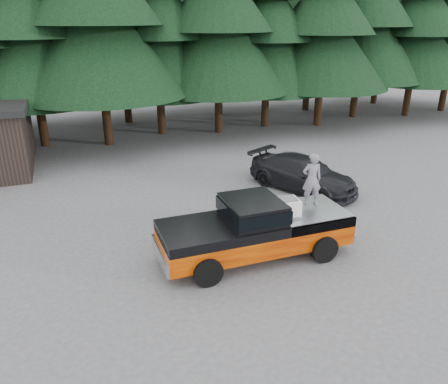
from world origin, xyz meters
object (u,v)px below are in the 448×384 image
object	(u,v)px
pickup_truck	(255,237)
man_on_bed	(312,179)
parked_car	(303,174)
air_compressor	(286,208)

from	to	relation	value
pickup_truck	man_on_bed	distance (m)	2.57
parked_car	pickup_truck	bearing A→B (deg)	-158.50
pickup_truck	air_compressor	distance (m)	1.31
pickup_truck	air_compressor	world-z (taller)	air_compressor
air_compressor	parked_car	xyz separation A→B (m)	(3.33, 4.70, -0.87)
air_compressor	man_on_bed	size ratio (longest dim) A/B	0.44
pickup_truck	parked_car	size ratio (longest dim) A/B	1.22
man_on_bed	parked_car	bearing A→B (deg)	-105.87
man_on_bed	air_compressor	bearing A→B (deg)	35.98
air_compressor	parked_car	world-z (taller)	air_compressor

